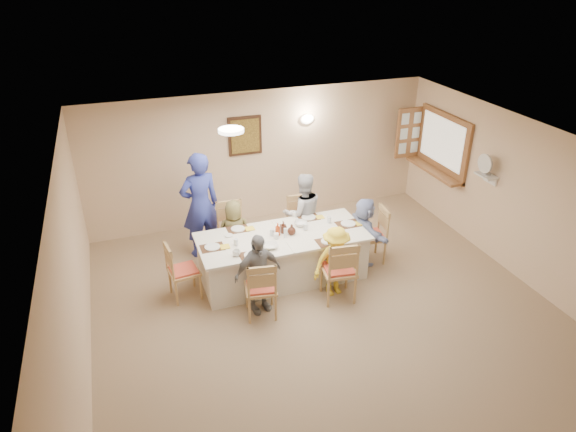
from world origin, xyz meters
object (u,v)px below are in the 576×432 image
object	(u,v)px
diner_front_right	(335,262)
chair_left_end	(184,270)
serving_hatch	(443,143)
dining_table	(283,256)
condiment_ketchup	(278,229)
diner_back_left	(235,233)
caregiver	(200,205)
diner_right_end	(364,231)
diner_back_right	(303,213)
desk_fan	(486,167)
chair_back_left	(233,233)
diner_front_left	(258,273)
chair_front_right	(339,269)
chair_back_right	(300,223)
chair_right_end	(371,235)
chair_front_left	(261,287)

from	to	relation	value
diner_front_right	chair_left_end	bearing A→B (deg)	156.55
serving_hatch	dining_table	world-z (taller)	serving_hatch
condiment_ketchup	diner_front_right	bearing A→B (deg)	-46.49
serving_hatch	chair_left_end	distance (m)	5.29
diner_front_right	condiment_ketchup	distance (m)	1.02
diner_back_left	caregiver	xyz separation A→B (m)	(-0.45, 0.47, 0.36)
serving_hatch	diner_right_end	xyz separation A→B (m)	(-2.10, -1.06, -0.92)
diner_back_right	diner_front_right	world-z (taller)	diner_back_right
desk_fan	chair_back_left	size ratio (longest dim) A/B	0.30
diner_back_right	desk_fan	bearing A→B (deg)	163.92
desk_fan	diner_right_end	bearing A→B (deg)	171.82
dining_table	diner_front_left	size ratio (longest dim) A/B	2.12
diner_back_left	diner_right_end	xyz separation A→B (m)	(2.02, -0.68, 0.02)
diner_front_right	chair_front_right	bearing A→B (deg)	-95.90
chair_back_right	diner_back_right	world-z (taller)	diner_back_right
chair_right_end	diner_back_right	xyz separation A→B (m)	(-0.95, 0.68, 0.23)
serving_hatch	chair_front_right	xyz separation A→B (m)	(-2.92, -1.86, -0.99)
chair_back_left	diner_front_left	world-z (taller)	diner_front_left
chair_back_left	caregiver	bearing A→B (deg)	142.75
chair_back_right	diner_front_right	distance (m)	1.48
desk_fan	chair_front_right	world-z (taller)	desk_fan
serving_hatch	chair_back_left	distance (m)	4.25
chair_left_end	condiment_ketchup	bearing A→B (deg)	-96.29
serving_hatch	diner_back_left	world-z (taller)	serving_hatch
chair_front_right	diner_back_right	size ratio (longest dim) A/B	0.72
chair_right_end	diner_front_left	size ratio (longest dim) A/B	0.78
condiment_ketchup	diner_right_end	bearing A→B (deg)	-0.96
diner_front_left	chair_back_left	bearing A→B (deg)	78.02
dining_table	chair_right_end	distance (m)	1.55
chair_front_right	condiment_ketchup	xyz separation A→B (m)	(-0.67, 0.83, 0.35)
chair_left_end	chair_right_end	world-z (taller)	chair_right_end
diner_front_left	chair_front_right	bearing A→B (deg)	-17.69
chair_front_left	chair_front_right	size ratio (longest dim) A/B	0.91
chair_front_left	diner_front_right	bearing A→B (deg)	-164.79
chair_back_left	diner_back_right	bearing A→B (deg)	-5.08
chair_back_left	chair_back_right	size ratio (longest dim) A/B	1.08
chair_front_left	chair_left_end	distance (m)	1.24
dining_table	condiment_ketchup	size ratio (longest dim) A/B	12.30
condiment_ketchup	chair_back_left	bearing A→B (deg)	124.41
dining_table	chair_back_left	bearing A→B (deg)	126.87
serving_hatch	chair_front_right	world-z (taller)	serving_hatch
chair_left_end	condiment_ketchup	world-z (taller)	condiment_ketchup
dining_table	chair_left_end	bearing A→B (deg)	180.00
diner_back_left	chair_back_left	bearing A→B (deg)	-80.16
chair_left_end	condiment_ketchup	xyz separation A→B (m)	(1.48, 0.03, 0.40)
diner_right_end	chair_right_end	bearing A→B (deg)	-91.00
caregiver	condiment_ketchup	bearing A→B (deg)	120.46
chair_front_right	desk_fan	bearing A→B (deg)	-161.96
dining_table	caregiver	bearing A→B (deg)	132.40
diner_front_left	diner_front_right	xyz separation A→B (m)	(1.20, 0.00, -0.05)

